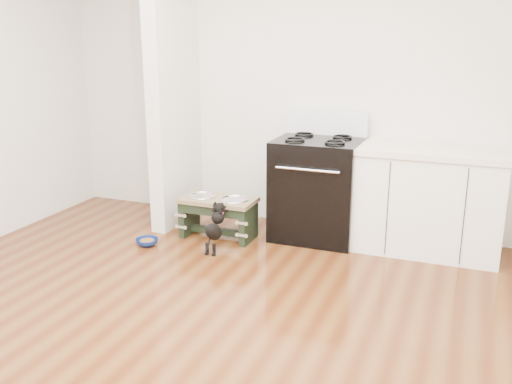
# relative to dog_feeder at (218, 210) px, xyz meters

# --- Properties ---
(ground) EXTENTS (5.00, 5.00, 0.00)m
(ground) POSITION_rel_dog_feeder_xyz_m (0.59, -1.80, -0.27)
(ground) COLOR #4D230D
(ground) RESTS_ON ground
(room_shell) EXTENTS (5.00, 5.00, 5.00)m
(room_shell) POSITION_rel_dog_feeder_xyz_m (0.59, -1.80, 1.35)
(room_shell) COLOR silver
(room_shell) RESTS_ON ground
(partition_wall) EXTENTS (0.15, 0.80, 2.70)m
(partition_wall) POSITION_rel_dog_feeder_xyz_m (-0.58, 0.30, 1.08)
(partition_wall) COLOR silver
(partition_wall) RESTS_ON ground
(oven_range) EXTENTS (0.76, 0.69, 1.14)m
(oven_range) POSITION_rel_dog_feeder_xyz_m (0.84, 0.36, 0.21)
(oven_range) COLOR black
(oven_range) RESTS_ON ground
(cabinet_run) EXTENTS (1.24, 0.64, 0.91)m
(cabinet_run) POSITION_rel_dog_feeder_xyz_m (1.82, 0.38, 0.18)
(cabinet_run) COLOR white
(cabinet_run) RESTS_ON ground
(dog_feeder) EXTENTS (0.69, 0.37, 0.39)m
(dog_feeder) POSITION_rel_dog_feeder_xyz_m (0.00, 0.00, 0.00)
(dog_feeder) COLOR black
(dog_feeder) RESTS_ON ground
(puppy) EXTENTS (0.12, 0.36, 0.42)m
(puppy) POSITION_rel_dog_feeder_xyz_m (0.12, -0.32, -0.04)
(puppy) COLOR black
(puppy) RESTS_ON ground
(floor_bowl) EXTENTS (0.22, 0.22, 0.06)m
(floor_bowl) POSITION_rel_dog_feeder_xyz_m (-0.51, -0.42, -0.24)
(floor_bowl) COLOR navy
(floor_bowl) RESTS_ON ground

